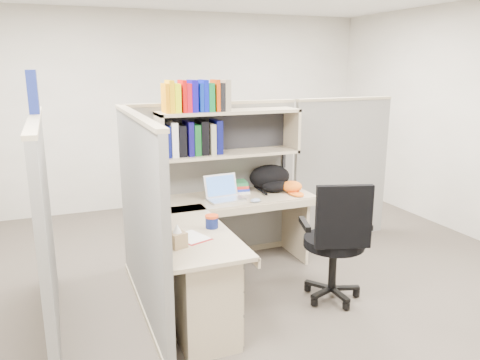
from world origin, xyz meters
name	(u,v)px	position (x,y,z in m)	size (l,w,h in m)	color
ground	(247,292)	(0.00, 0.00, 0.00)	(6.00, 6.00, 0.00)	#353029
room_shell	(247,111)	(0.00, 0.00, 1.62)	(6.00, 6.00, 6.00)	#ADA99C
cubicle	(191,186)	(-0.37, 0.45, 0.91)	(3.79, 1.84, 1.95)	slate
desk	(213,266)	(-0.41, -0.29, 0.44)	(1.74, 1.75, 0.73)	tan
laptop	(226,188)	(-0.02, 0.48, 0.85)	(0.33, 0.33, 0.24)	silver
backpack	(272,178)	(0.55, 0.65, 0.86)	(0.43, 0.34, 0.26)	black
orange_cap	(292,187)	(0.70, 0.51, 0.79)	(0.21, 0.24, 0.11)	orange
snack_canister	(212,221)	(-0.38, -0.20, 0.78)	(0.11, 0.11, 0.10)	#0E1851
tissue_box	(177,236)	(-0.74, -0.49, 0.82)	(0.11, 0.11, 0.17)	#8F7551
mouse	(256,200)	(0.22, 0.32, 0.75)	(0.10, 0.07, 0.04)	#8A9EC4
paper_cup	(213,191)	(-0.08, 0.67, 0.78)	(0.07, 0.07, 0.10)	silver
book_stack	(240,187)	(0.22, 0.72, 0.78)	(0.16, 0.22, 0.11)	gray
loose_paper	(192,237)	(-0.59, -0.34, 0.73)	(0.19, 0.25, 0.00)	white
task_chair	(335,260)	(0.63, -0.42, 0.38)	(0.62, 0.57, 1.08)	black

